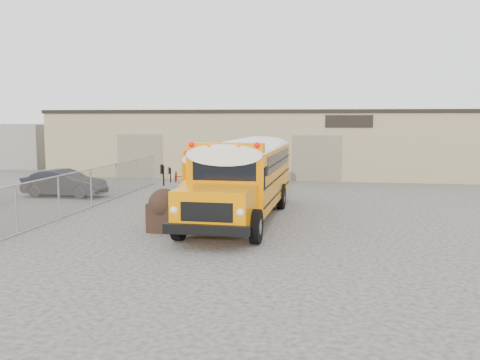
% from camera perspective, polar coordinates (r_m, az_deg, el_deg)
% --- Properties ---
extents(ground, '(120.00, 120.00, 0.00)m').
position_cam_1_polar(ground, '(20.86, -3.93, -4.73)').
color(ground, '#302F2C').
rests_on(ground, ground).
extents(warehouse, '(30.20, 10.20, 4.67)m').
position_cam_1_polar(warehouse, '(40.21, 2.64, 4.14)').
color(warehouse, '#8D7D57').
rests_on(warehouse, ground).
extents(chainlink_fence, '(0.07, 18.07, 1.81)m').
position_cam_1_polar(chainlink_fence, '(25.49, -15.60, -0.84)').
color(chainlink_fence, '#989AA0').
rests_on(chainlink_fence, ground).
extents(distant_building_left, '(8.00, 6.00, 3.60)m').
position_cam_1_polar(distant_building_left, '(49.76, -23.16, 3.43)').
color(distant_building_left, gray).
rests_on(distant_building_left, ground).
extents(school_bus_left, '(3.51, 9.75, 2.79)m').
position_cam_1_polar(school_bus_left, '(30.74, -1.70, 1.97)').
color(school_bus_left, orange).
rests_on(school_bus_left, ground).
extents(school_bus_right, '(3.19, 11.30, 3.28)m').
position_cam_1_polar(school_bus_right, '(28.76, 2.89, 2.22)').
color(school_bus_right, orange).
rests_on(school_bus_right, ground).
extents(tarp_bundle, '(1.15, 1.15, 1.57)m').
position_cam_1_polar(tarp_bundle, '(19.58, -8.10, -3.14)').
color(tarp_bundle, black).
rests_on(tarp_bundle, ground).
extents(car_dark, '(4.40, 1.73, 1.42)m').
position_cam_1_polar(car_dark, '(29.46, -18.22, -0.32)').
color(car_dark, black).
rests_on(car_dark, ground).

